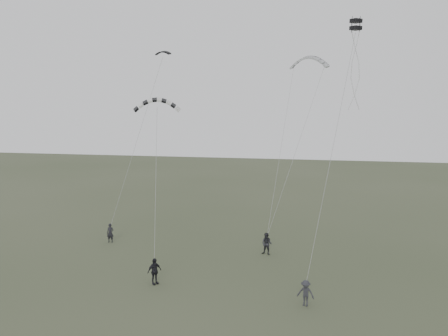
% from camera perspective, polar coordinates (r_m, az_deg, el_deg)
% --- Properties ---
extents(ground, '(140.00, 140.00, 0.00)m').
position_cam_1_polar(ground, '(28.75, -5.19, -14.66)').
color(ground, '#3A432B').
rests_on(ground, ground).
extents(flyer_left, '(0.62, 0.45, 1.57)m').
position_cam_1_polar(flyer_left, '(37.50, -14.63, -8.22)').
color(flyer_left, black).
rests_on(flyer_left, ground).
extents(flyer_right, '(0.95, 0.82, 1.67)m').
position_cam_1_polar(flyer_right, '(33.53, 5.61, -9.83)').
color(flyer_right, '#232328').
rests_on(flyer_right, ground).
extents(flyer_center, '(0.92, 1.03, 1.68)m').
position_cam_1_polar(flyer_center, '(28.42, -9.08, -13.18)').
color(flyer_center, black).
rests_on(flyer_center, ground).
extents(flyer_far, '(1.05, 0.73, 1.48)m').
position_cam_1_polar(flyer_far, '(25.72, 10.61, -15.76)').
color(flyer_far, '#28282D').
rests_on(flyer_far, ground).
extents(kite_dark_small, '(1.44, 0.77, 0.56)m').
position_cam_1_polar(kite_dark_small, '(38.85, -7.98, 14.81)').
color(kite_dark_small, black).
rests_on(kite_dark_small, flyer_left).
extents(kite_pale_large, '(3.60, 1.86, 1.59)m').
position_cam_1_polar(kite_pale_large, '(40.48, 11.03, 13.97)').
color(kite_pale_large, '#A5A7AA').
rests_on(kite_pale_large, flyer_right).
extents(kite_striped, '(3.40, 2.10, 1.40)m').
position_cam_1_polar(kite_striped, '(31.20, -8.75, 8.81)').
color(kite_striped, black).
rests_on(kite_striped, flyer_center).
extents(kite_box, '(0.82, 0.82, 0.71)m').
position_cam_1_polar(kite_box, '(30.21, 16.84, 17.51)').
color(kite_box, black).
rests_on(kite_box, flyer_far).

